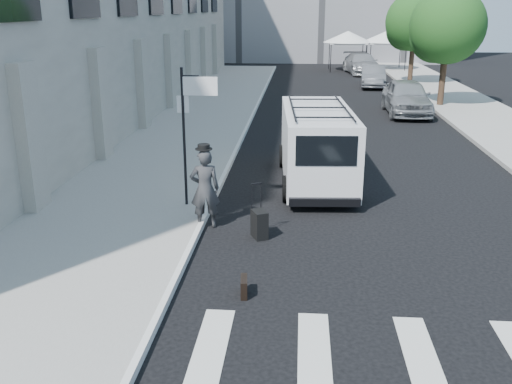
% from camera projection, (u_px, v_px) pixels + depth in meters
% --- Properties ---
extents(ground, '(120.00, 120.00, 0.00)m').
position_uv_depth(ground, '(282.00, 265.00, 11.64)').
color(ground, black).
rests_on(ground, ground).
extents(sidewalk_left, '(4.50, 48.00, 0.15)m').
position_uv_depth(sidewalk_left, '(205.00, 117.00, 27.11)').
color(sidewalk_left, gray).
rests_on(sidewalk_left, ground).
extents(sidewalk_right, '(4.00, 56.00, 0.15)m').
position_uv_depth(sidewalk_right, '(467.00, 106.00, 29.91)').
color(sidewalk_right, gray).
rests_on(sidewalk_right, ground).
extents(sign_pole, '(1.03, 0.07, 3.50)m').
position_uv_depth(sign_pole, '(192.00, 108.00, 14.04)').
color(sign_pole, black).
rests_on(sign_pole, sidewalk_left).
extents(tree_near, '(3.80, 3.83, 6.03)m').
position_uv_depth(tree_near, '(445.00, 29.00, 28.96)').
color(tree_near, black).
rests_on(tree_near, ground).
extents(tree_far, '(3.80, 3.83, 6.03)m').
position_uv_depth(tree_far, '(412.00, 24.00, 37.50)').
color(tree_far, black).
rests_on(tree_far, ground).
extents(tent_left, '(4.00, 4.00, 3.20)m').
position_uv_depth(tent_left, '(348.00, 37.00, 46.54)').
color(tent_left, black).
rests_on(tent_left, ground).
extents(tent_right, '(4.00, 4.00, 3.20)m').
position_uv_depth(tent_right, '(387.00, 37.00, 46.77)').
color(tent_right, black).
rests_on(tent_right, ground).
extents(businessman, '(0.78, 0.60, 1.92)m').
position_uv_depth(businessman, '(205.00, 189.00, 13.39)').
color(businessman, '#333335').
rests_on(businessman, ground).
extents(briefcase, '(0.16, 0.45, 0.34)m').
position_uv_depth(briefcase, '(244.00, 287.00, 10.40)').
color(briefcase, black).
rests_on(briefcase, ground).
extents(suitcase, '(0.44, 0.52, 1.25)m').
position_uv_depth(suitcase, '(259.00, 224.00, 12.96)').
color(suitcase, black).
rests_on(suitcase, ground).
extents(cargo_van, '(2.36, 5.97, 2.21)m').
position_uv_depth(cargo_van, '(316.00, 144.00, 16.94)').
color(cargo_van, white).
rests_on(cargo_van, ground).
extents(parked_car_a, '(2.07, 5.03, 1.71)m').
position_uv_depth(parked_car_a, '(407.00, 97.00, 27.88)').
color(parked_car_a, gray).
rests_on(parked_car_a, ground).
extents(parked_car_b, '(1.85, 4.41, 1.42)m').
position_uv_depth(parked_car_b, '(373.00, 76.00, 37.51)').
color(parked_car_b, '#56595E').
rests_on(parked_car_b, ground).
extents(parked_car_c, '(2.92, 5.75, 1.60)m').
position_uv_depth(parked_car_c, '(362.00, 64.00, 44.97)').
color(parked_car_c, '#929599').
rests_on(parked_car_c, ground).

